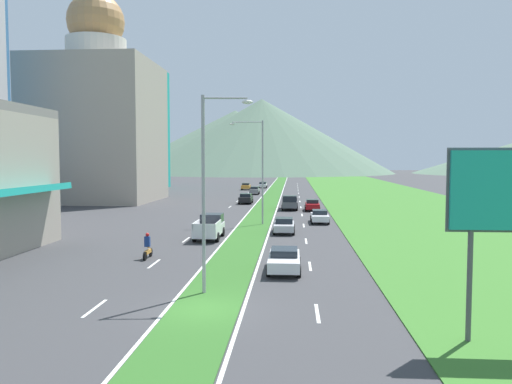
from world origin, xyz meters
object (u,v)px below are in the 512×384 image
street_lamp_near (208,182)px  car_5 (320,216)px  car_2 (246,198)px  car_3 (263,185)px  car_6 (284,260)px  car_1 (246,186)px  car_7 (312,205)px  car_0 (284,225)px  car_4 (255,190)px  street_lamp_mid (259,165)px  pickup_truck_0 (210,227)px  motorcycle_rider (148,248)px  pickup_truck_1 (290,202)px

street_lamp_near → car_5: street_lamp_near is taller
car_2 → car_3: 42.77m
car_3 → car_6: (6.72, -89.87, -0.00)m
street_lamp_near → car_1: street_lamp_near is taller
car_5 → car_6: size_ratio=0.96×
car_5 → car_7: car_7 is taller
street_lamp_near → car_6: bearing=55.6°
car_0 → car_7: car_7 is taller
street_lamp_near → car_4: size_ratio=2.40×
street_lamp_mid → car_3: 68.16m
car_0 → pickup_truck_0: pickup_truck_0 is taller
car_3 → car_4: 22.18m
car_0 → car_6: bearing=1.0°
car_4 → motorcycle_rider: 64.46m
car_0 → pickup_truck_0: 7.35m
car_2 → car_5: bearing=-156.2°
car_7 → pickup_truck_0: (-9.77, -24.38, 0.22)m
car_1 → pickup_truck_0: 69.60m
street_lamp_near → motorcycle_rider: (-5.74, 8.72, -4.96)m
pickup_truck_1 → motorcycle_rider: pickup_truck_1 is taller
car_0 → car_7: 21.03m
street_lamp_near → car_0: bearing=80.9°
car_4 → car_7: size_ratio=1.04×
car_4 → pickup_truck_1: pickup_truck_1 is taller
car_3 → street_lamp_mid: bearing=-176.9°
car_6 → pickup_truck_0: 14.20m
car_6 → car_4: bearing=-174.1°
car_5 → car_7: 12.92m
car_6 → pickup_truck_0: bearing=-151.9°
street_lamp_near → street_lamp_mid: bearing=88.5°
street_lamp_near → car_4: (-3.28, 73.13, -4.92)m
street_lamp_mid → car_4: (-3.98, 45.65, -5.44)m
car_2 → car_6: size_ratio=0.99×
car_7 → pickup_truck_0: pickup_truck_0 is taller
pickup_truck_0 → motorcycle_rider: pickup_truck_0 is taller
car_2 → street_lamp_near: bearing=-176.7°
car_1 → car_3: size_ratio=0.95×
street_lamp_mid → pickup_truck_0: size_ratio=2.01×
car_7 → car_1: bearing=-163.7°
car_2 → pickup_truck_0: pickup_truck_0 is taller
pickup_truck_0 → pickup_truck_1: same height
car_7 → car_3: bearing=-169.5°
car_1 → pickup_truck_0: (3.39, -69.52, 0.20)m
car_0 → car_1: bearing=-171.6°
street_lamp_near → car_4: bearing=92.6°
car_2 → car_6: 47.59m
car_7 → pickup_truck_1: pickup_truck_1 is taller
car_4 → car_7: bearing=-161.8°
car_7 → motorcycle_rider: 35.90m
car_7 → pickup_truck_1: bearing=-109.4°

